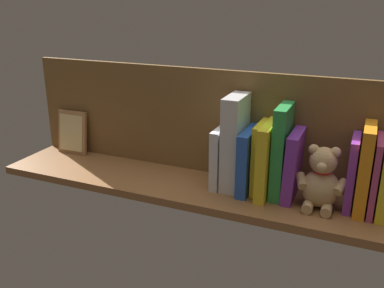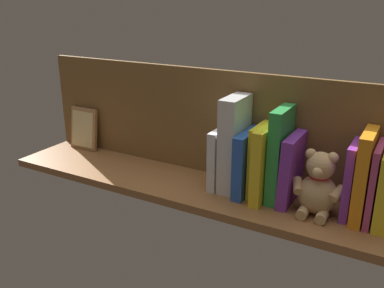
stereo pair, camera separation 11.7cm
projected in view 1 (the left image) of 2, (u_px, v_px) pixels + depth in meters
The scene contains 14 objects.
ground_plane at pixel (192, 186), 121.06cm from camera, with size 117.33×24.61×2.20cm, color brown.
shelf_back_panel at pixel (205, 122), 124.18cm from camera, with size 117.33×1.50×31.32cm, color brown.
book_1 at pixel (375, 176), 101.85cm from camera, with size 1.42×13.04×19.17cm, color #B23F72.
book_2 at pixel (365, 169), 102.27cm from camera, with size 2.78×13.18×21.90cm, color orange.
book_3 at pixel (352, 172), 104.52cm from camera, with size 1.91×11.66×18.53cm, color purple.
teddy_bear at pixel (321, 181), 104.94cm from camera, with size 13.28×10.42×16.36cm.
book_4 at pixel (293, 165), 109.35cm from camera, with size 2.82×13.06×18.18cm, color purple.
book_5 at pixel (282, 151), 109.91cm from camera, with size 3.12×12.22×24.63cm, color green.
book_6 at pixel (267, 160), 110.85cm from camera, with size 2.81×14.82×19.83cm, color yellow.
book_7 at pixel (259, 157), 113.20cm from camera, with size 1.50×11.81×19.29cm, color yellow.
book_8 at pixel (248, 161), 113.59cm from camera, with size 2.93×13.91×17.40cm, color blue.
dictionary_thick_white at pixel (235, 142), 114.44cm from camera, with size 4.68×12.05×26.08cm, color silver.
book_9 at pixel (221, 156), 117.38cm from camera, with size 2.39×12.43×16.81cm, color silver.
picture_frame_leaning at pixel (72, 132), 141.92cm from camera, with size 10.95×3.45×14.54cm.
Camera 1 is at (-43.69, 101.03, 50.77)cm, focal length 39.35 mm.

